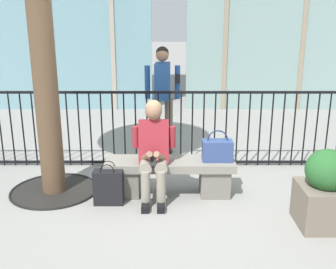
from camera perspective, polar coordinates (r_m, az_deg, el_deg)
The scene contains 8 objects.
ground_plane at distance 5.16m, azimuth 0.01°, elevation -8.33°, with size 60.00×60.00×0.00m, color gray.
stone_bench at distance 5.05m, azimuth 0.01°, elevation -5.54°, with size 1.60×0.44×0.45m.
seated_person_with_phone at distance 4.80m, azimuth -2.30°, elevation -1.92°, with size 0.52×0.66×1.21m.
handbag_on_bench at distance 4.97m, azimuth 6.71°, elevation -2.18°, with size 0.37×0.20×0.39m.
shopping_bag at distance 4.87m, azimuth -8.67°, elevation -7.33°, with size 0.35×0.17×0.52m.
bystander_at_railing at distance 6.37m, azimuth -1.07°, elevation 5.97°, with size 0.55×0.39×1.71m.
plaza_railing at distance 5.91m, azimuth -0.04°, elevation 0.85°, with size 9.63×0.04×1.13m.
planter at distance 4.59m, azimuth 21.04°, elevation -7.43°, with size 0.53×0.53×0.85m.
Camera 1 is at (-0.02, -4.68, 2.17)m, focal length 43.15 mm.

